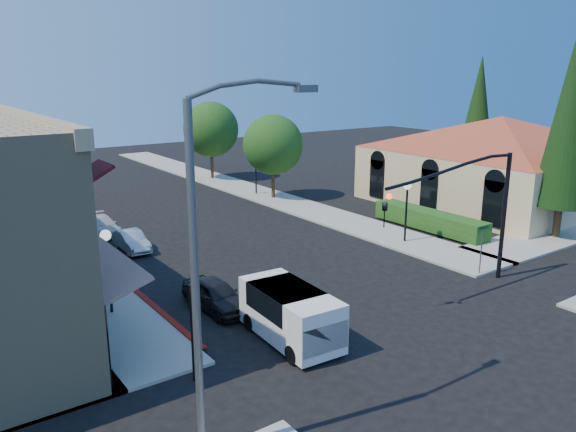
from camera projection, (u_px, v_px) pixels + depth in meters
ground at (405, 332)px, 21.21m from camera, size 120.00×120.00×0.00m
sidewalk_left at (15, 218)px, 37.61m from camera, size 3.50×50.00×0.12m
sidewalk_right at (240, 188)px, 47.42m from camera, size 3.50×50.00×0.12m
curb_red_strip at (150, 305)px, 23.66m from camera, size 0.25×10.00×0.06m
mission_building at (499, 152)px, 41.68m from camera, size 30.12×30.12×6.40m
hedge at (428, 230)px, 34.87m from camera, size 1.40×8.00×1.10m
conifer_near at (570, 115)px, 31.42m from camera, size 3.20×3.20×12.50m
conifer_far at (478, 109)px, 49.53m from camera, size 3.20×3.20×11.00m
street_tree_a at (273, 145)px, 42.47m from camera, size 4.56×4.56×6.48m
street_tree_b at (211, 129)px, 50.28m from camera, size 4.94×4.94×7.02m
signal_mast_arm at (477, 200)px, 24.65m from camera, size 8.01×0.39×6.00m
secondary_signal at (193, 314)px, 17.26m from camera, size 0.28×0.42×3.32m
cobra_streetlight at (208, 260)px, 13.19m from camera, size 3.60×0.25×9.31m
street_name_sign at (482, 242)px, 26.73m from camera, size 0.80×0.06×2.50m
lamppost_left_near at (107, 250)px, 22.08m from camera, size 0.44×0.44×3.57m
lamppost_left_far at (30, 191)px, 33.14m from camera, size 0.44×0.44×3.57m
lamppost_right_near at (407, 196)px, 31.61m from camera, size 0.44×0.44×3.57m
lamppost_right_far at (256, 161)px, 44.24m from camera, size 0.44×0.44×3.57m
white_van at (291, 312)px, 20.29m from camera, size 2.15×4.51×1.95m
parked_car_a at (216, 295)px, 23.10m from camera, size 1.71×3.79×1.26m
parked_car_b at (132, 241)px, 30.80m from camera, size 1.20×3.34×1.09m
parked_car_c at (102, 225)px, 34.03m from camera, size 1.56×3.67×1.06m
parked_car_d at (58, 208)px, 38.13m from camera, size 2.10×4.01×1.08m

